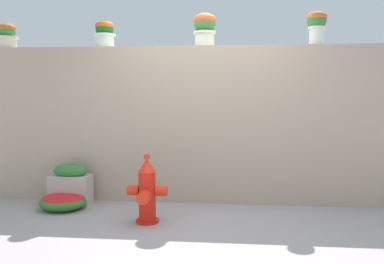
% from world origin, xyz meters
% --- Properties ---
extents(ground_plane, '(24.00, 24.00, 0.00)m').
position_xyz_m(ground_plane, '(0.00, 0.00, 0.00)').
color(ground_plane, '#9A9293').
extents(stone_wall, '(6.15, 0.38, 2.05)m').
position_xyz_m(stone_wall, '(0.00, 1.17, 1.02)').
color(stone_wall, tan).
rests_on(stone_wall, ground).
extents(potted_plant_0, '(0.29, 0.29, 0.36)m').
position_xyz_m(potted_plant_0, '(-2.75, 1.16, 2.24)').
color(potted_plant_0, beige).
rests_on(potted_plant_0, stone_wall).
extents(potted_plant_1, '(0.29, 0.29, 0.36)m').
position_xyz_m(potted_plant_1, '(-1.37, 1.14, 2.25)').
color(potted_plant_1, silver).
rests_on(potted_plant_1, stone_wall).
extents(potted_plant_2, '(0.29, 0.29, 0.44)m').
position_xyz_m(potted_plant_2, '(-0.03, 1.15, 2.30)').
color(potted_plant_2, beige).
rests_on(potted_plant_2, stone_wall).
extents(potted_plant_3, '(0.25, 0.25, 0.43)m').
position_xyz_m(potted_plant_3, '(1.38, 1.15, 2.32)').
color(potted_plant_3, silver).
rests_on(potted_plant_3, stone_wall).
extents(fire_hydrant, '(0.45, 0.37, 0.77)m').
position_xyz_m(fire_hydrant, '(-0.61, 0.15, 0.34)').
color(fire_hydrant, red).
rests_on(fire_hydrant, ground).
extents(flower_bush_left, '(0.59, 0.53, 0.20)m').
position_xyz_m(flower_bush_left, '(-1.76, 0.56, 0.10)').
color(flower_bush_left, '#307229').
rests_on(flower_bush_left, ground).
extents(planter_box, '(0.52, 0.27, 0.54)m').
position_xyz_m(planter_box, '(-1.73, 0.75, 0.26)').
color(planter_box, '#A9A195').
rests_on(planter_box, ground).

